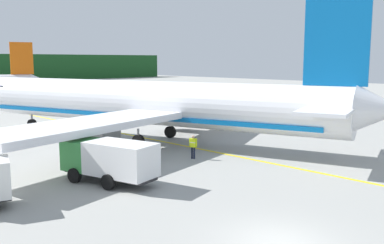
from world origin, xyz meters
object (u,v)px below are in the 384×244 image
(service_truck_catering, at_px, (109,159))
(crew_loader_left, at_px, (193,145))
(airliner_foreground, at_px, (146,104))
(crew_marshaller, at_px, (88,143))

(service_truck_catering, xyz_separation_m, crew_loader_left, (7.94, 0.90, -0.41))
(service_truck_catering, bearing_deg, airliner_foreground, 41.28)
(airliner_foreground, xyz_separation_m, service_truck_catering, (-9.80, -8.61, -1.94))
(crew_marshaller, xyz_separation_m, crew_loader_left, (5.03, -6.14, 0.02))
(airliner_foreground, relative_size, crew_loader_left, 23.23)
(airliner_foreground, distance_m, crew_loader_left, 8.27)
(service_truck_catering, distance_m, crew_marshaller, 7.63)
(service_truck_catering, relative_size, crew_marshaller, 3.63)
(crew_loader_left, bearing_deg, service_truck_catering, -173.52)
(service_truck_catering, bearing_deg, crew_loader_left, 6.48)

